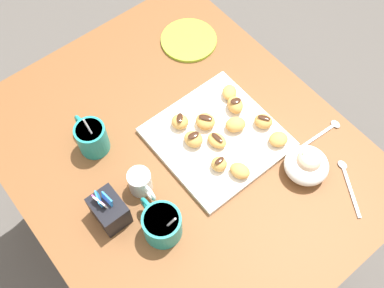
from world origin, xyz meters
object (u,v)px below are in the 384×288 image
(beignet_8, at_px, (180,122))
(beignet_10, at_px, (193,139))
(ice_cream_bowl, at_px, (307,164))
(beignet_6, at_px, (205,121))
(beignet_3, at_px, (235,105))
(coffee_mug_teal_left, at_px, (162,224))
(coffee_mug_teal_right, at_px, (91,137))
(beignet_0, at_px, (217,140))
(beignet_5, at_px, (219,164))
(beignet_4, at_px, (240,171))
(pastry_plate_square, at_px, (217,138))
(dining_table, at_px, (181,170))
(sugar_caddy, at_px, (109,210))
(saucer_lime_left, at_px, (189,40))
(cream_pitcher_white, at_px, (140,182))
(beignet_1, at_px, (263,121))
(beignet_7, at_px, (235,125))
(beignet_9, at_px, (229,92))
(beignet_2, at_px, (278,139))

(beignet_8, height_order, beignet_10, beignet_10)
(ice_cream_bowl, distance_m, beignet_6, 0.29)
(beignet_3, bearing_deg, coffee_mug_teal_left, 112.30)
(coffee_mug_teal_left, xyz_separation_m, coffee_mug_teal_right, (0.31, 0.00, 0.00))
(beignet_0, relative_size, beignet_6, 1.03)
(beignet_5, bearing_deg, beignet_4, -147.93)
(pastry_plate_square, bearing_deg, beignet_5, 142.36)
(dining_table, height_order, sugar_caddy, sugar_caddy)
(sugar_caddy, distance_m, beignet_4, 0.34)
(beignet_8, bearing_deg, coffee_mug_teal_left, 133.43)
(beignet_4, xyz_separation_m, beignet_5, (0.05, 0.03, 0.00))
(beignet_0, bearing_deg, saucer_lime_left, -27.39)
(ice_cream_bowl, height_order, beignet_6, ice_cream_bowl)
(cream_pitcher_white, height_order, saucer_lime_left, cream_pitcher_white)
(saucer_lime_left, bearing_deg, coffee_mug_teal_left, 135.23)
(saucer_lime_left, distance_m, beignet_0, 0.38)
(cream_pitcher_white, height_order, ice_cream_bowl, ice_cream_bowl)
(beignet_0, xyz_separation_m, beignet_10, (0.04, 0.05, 0.00))
(beignet_5, bearing_deg, ice_cream_bowl, -129.66)
(coffee_mug_teal_left, height_order, beignet_10, coffee_mug_teal_left)
(ice_cream_bowl, height_order, saucer_lime_left, ice_cream_bowl)
(coffee_mug_teal_left, bearing_deg, ice_cream_bowl, -105.00)
(coffee_mug_teal_right, relative_size, beignet_1, 2.87)
(coffee_mug_teal_left, bearing_deg, saucer_lime_left, -44.77)
(cream_pitcher_white, bearing_deg, beignet_0, -96.60)
(coffee_mug_teal_right, xyz_separation_m, beignet_3, (-0.15, -0.37, -0.01))
(beignet_3, bearing_deg, beignet_1, -164.03)
(beignet_6, xyz_separation_m, beignet_7, (-0.06, -0.06, -0.00))
(beignet_0, bearing_deg, pastry_plate_square, -41.91)
(beignet_3, bearing_deg, beignet_10, 94.53)
(sugar_caddy, distance_m, ice_cream_bowl, 0.51)
(beignet_7, distance_m, beignet_9, 0.11)
(beignet_5, xyz_separation_m, beignet_6, (0.12, -0.06, 0.00))
(dining_table, height_order, beignet_2, beignet_2)
(coffee_mug_teal_right, xyz_separation_m, beignet_7, (-0.20, -0.33, -0.02))
(dining_table, bearing_deg, saucer_lime_left, -42.26)
(beignet_4, height_order, beignet_5, beignet_5)
(dining_table, relative_size, beignet_4, 18.99)
(beignet_1, xyz_separation_m, beignet_9, (0.13, 0.01, -0.00))
(pastry_plate_square, distance_m, beignet_8, 0.11)
(coffee_mug_teal_left, relative_size, beignet_4, 2.44)
(beignet_5, bearing_deg, coffee_mug_teal_left, 100.51)
(dining_table, distance_m, beignet_8, 0.18)
(beignet_2, xyz_separation_m, beignet_4, (-0.00, 0.14, 0.00))
(ice_cream_bowl, xyz_separation_m, beignet_3, (0.26, 0.02, -0.00))
(pastry_plate_square, relative_size, beignet_7, 5.68)
(beignet_6, bearing_deg, beignet_1, -128.68)
(dining_table, relative_size, beignet_6, 19.22)
(cream_pitcher_white, relative_size, beignet_5, 2.52)
(beignet_0, bearing_deg, beignet_7, -86.20)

